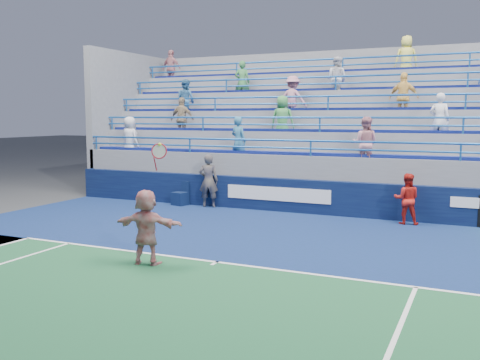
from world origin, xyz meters
The scene contains 7 objects.
ground centered at (0.00, 0.00, 0.00)m, with size 120.00×120.00×0.00m, color #333538.
sponsor_wall centered at (0.00, 6.50, 0.55)m, with size 18.00×0.32×1.10m.
bleacher_stand centered at (0.00, 10.27, 1.55)m, with size 18.00×5.60×6.13m.
judge_chair centered at (-4.60, 6.16, 0.27)m, with size 0.56×0.57×0.84m.
tennis_player centered at (-1.29, -0.72, 0.81)m, with size 1.56×0.71×2.60m.
line_judge centered at (-3.50, 6.22, 0.92)m, with size 0.67×0.44×1.85m, color #121433.
ball_girl centered at (3.13, 6.01, 0.75)m, with size 0.73×0.57×1.50m, color red.
Camera 1 is at (5.11, -9.96, 3.13)m, focal length 40.00 mm.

